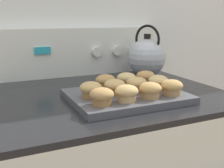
# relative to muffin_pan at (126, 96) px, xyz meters

# --- Properties ---
(wall_back) EXTENTS (8.00, 0.05, 2.40)m
(wall_back) POSITION_rel_muffin_pan_xyz_m (-0.01, 0.50, 0.30)
(wall_back) COLOR silver
(wall_back) RESTS_ON ground_plane
(control_panel) EXTENTS (0.77, 0.07, 0.22)m
(control_panel) POSITION_rel_muffin_pan_xyz_m (-0.01, 0.45, 0.10)
(control_panel) COLOR silver
(control_panel) RESTS_ON stove_range
(muffin_pan) EXTENTS (0.37, 0.28, 0.02)m
(muffin_pan) POSITION_rel_muffin_pan_xyz_m (0.00, 0.00, 0.00)
(muffin_pan) COLOR #4C4C51
(muffin_pan) RESTS_ON stove_range
(muffin_r0_c0) EXTENTS (0.07, 0.07, 0.05)m
(muffin_r0_c0) POSITION_rel_muffin_pan_xyz_m (-0.12, -0.08, 0.04)
(muffin_r0_c0) COLOR olive
(muffin_r0_c0) RESTS_ON muffin_pan
(muffin_r0_c1) EXTENTS (0.07, 0.07, 0.05)m
(muffin_r0_c1) POSITION_rel_muffin_pan_xyz_m (-0.04, -0.08, 0.04)
(muffin_r0_c1) COLOR tan
(muffin_r0_c1) RESTS_ON muffin_pan
(muffin_r0_c2) EXTENTS (0.07, 0.07, 0.05)m
(muffin_r0_c2) POSITION_rel_muffin_pan_xyz_m (0.04, -0.08, 0.04)
(muffin_r0_c2) COLOR #A37A4C
(muffin_r0_c2) RESTS_ON muffin_pan
(muffin_r0_c3) EXTENTS (0.07, 0.07, 0.05)m
(muffin_r0_c3) POSITION_rel_muffin_pan_xyz_m (0.12, -0.08, 0.04)
(muffin_r0_c3) COLOR #A37A4C
(muffin_r0_c3) RESTS_ON muffin_pan
(muffin_r1_c0) EXTENTS (0.07, 0.07, 0.05)m
(muffin_r1_c0) POSITION_rel_muffin_pan_xyz_m (-0.12, 0.00, 0.04)
(muffin_r1_c0) COLOR olive
(muffin_r1_c0) RESTS_ON muffin_pan
(muffin_r1_c1) EXTENTS (0.07, 0.07, 0.05)m
(muffin_r1_c1) POSITION_rel_muffin_pan_xyz_m (-0.04, 0.00, 0.04)
(muffin_r1_c1) COLOR #A37A4C
(muffin_r1_c1) RESTS_ON muffin_pan
(muffin_r1_c2) EXTENTS (0.07, 0.07, 0.05)m
(muffin_r1_c2) POSITION_rel_muffin_pan_xyz_m (0.04, 0.00, 0.04)
(muffin_r1_c2) COLOR #A37A4C
(muffin_r1_c2) RESTS_ON muffin_pan
(muffin_r1_c3) EXTENTS (0.07, 0.07, 0.05)m
(muffin_r1_c3) POSITION_rel_muffin_pan_xyz_m (0.12, -0.00, 0.04)
(muffin_r1_c3) COLOR olive
(muffin_r1_c3) RESTS_ON muffin_pan
(muffin_r2_c1) EXTENTS (0.07, 0.07, 0.05)m
(muffin_r2_c1) POSITION_rel_muffin_pan_xyz_m (-0.04, 0.08, 0.04)
(muffin_r2_c1) COLOR tan
(muffin_r2_c1) RESTS_ON muffin_pan
(muffin_r2_c2) EXTENTS (0.07, 0.07, 0.05)m
(muffin_r2_c2) POSITION_rel_muffin_pan_xyz_m (0.04, 0.08, 0.04)
(muffin_r2_c2) COLOR tan
(muffin_r2_c2) RESTS_ON muffin_pan
(muffin_r2_c3) EXTENTS (0.07, 0.07, 0.05)m
(muffin_r2_c3) POSITION_rel_muffin_pan_xyz_m (0.12, 0.08, 0.04)
(muffin_r2_c3) COLOR tan
(muffin_r2_c3) RESTS_ON muffin_pan
(tea_kettle) EXTENTS (0.17, 0.20, 0.23)m
(tea_kettle) POSITION_rel_muffin_pan_xyz_m (0.25, 0.29, 0.08)
(tea_kettle) COLOR #ADAFB5
(tea_kettle) RESTS_ON stove_range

